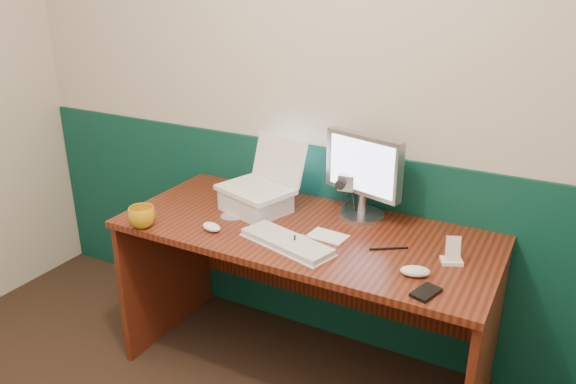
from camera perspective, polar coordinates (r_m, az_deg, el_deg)
The scene contains 18 objects.
back_wall at distance 2.58m, azimuth 3.66°, elevation 9.96°, with size 3.50×0.04×2.50m, color beige.
wainscot at distance 2.82m, azimuth 3.20°, elevation -5.16°, with size 3.48×0.02×1.00m, color #062E2B.
desk at distance 2.57m, azimuth 1.62°, elevation -11.31°, with size 1.60×0.70×0.75m, color #3C160A.
laptop_riser at distance 2.54m, azimuth -3.30°, elevation -0.95°, with size 0.27×0.23×0.09m, color silver.
laptop at distance 2.48m, azimuth -3.39°, elevation 2.79°, with size 0.31×0.24×0.26m, color white, non-canonical shape.
monitor at distance 2.44m, azimuth 7.68°, elevation 1.45°, with size 0.37×0.11×0.37m, color #A4A4A8, non-canonical shape.
keyboard at distance 2.24m, azimuth -0.11°, elevation -5.19°, with size 0.40×0.13×0.02m, color silver.
mouse_right at distance 2.08m, azimuth 12.80°, elevation -7.85°, with size 0.11×0.06×0.04m, color silver.
mouse_left at distance 2.38m, azimuth -7.78°, elevation -3.53°, with size 0.10×0.06×0.03m, color white.
mug at distance 2.46m, azimuth -14.63°, elevation -2.46°, with size 0.11×0.11×0.09m, color #CB9213.
camcorder at distance 2.49m, azimuth 6.10°, elevation -0.27°, with size 0.09×0.13×0.19m, color #BBBBC0, non-canonical shape.
cd_spindle at distance 2.23m, azimuth 0.69°, elevation -5.26°, with size 0.13×0.13×0.03m, color silver.
cd_loose_a at distance 2.51m, azimuth -5.67°, elevation -2.42°, with size 0.11×0.11×0.00m, color silver.
pen at distance 2.25m, azimuth 10.20°, elevation -5.66°, with size 0.01×0.01×0.15m, color black.
papers at distance 2.32m, azimuth 4.05°, elevation -4.49°, with size 0.16×0.10×0.00m, color white.
dock at distance 2.20m, azimuth 16.27°, elevation -6.75°, with size 0.08×0.06×0.01m, color white.
music_player at distance 2.18m, azimuth 16.41°, elevation -5.51°, with size 0.05×0.01×0.09m, color white.
pda at distance 1.98m, azimuth 13.83°, elevation -9.88°, with size 0.06×0.11×0.01m, color black.
Camera 1 is at (1.05, -0.55, 1.78)m, focal length 35.00 mm.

